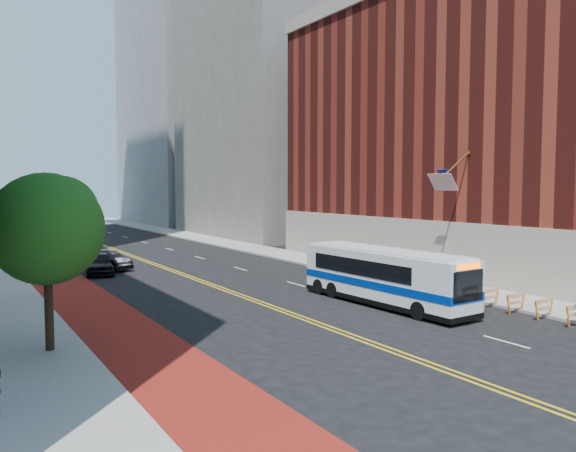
% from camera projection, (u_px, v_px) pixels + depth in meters
% --- Properties ---
extents(ground, '(160.00, 160.00, 0.00)m').
position_uv_depth(ground, '(384.00, 348.00, 22.04)').
color(ground, black).
rests_on(ground, ground).
extents(sidewalk_right, '(4.00, 140.00, 0.15)m').
position_uv_depth(sidewalk_right, '(270.00, 252.00, 53.79)').
color(sidewalk_right, gray).
rests_on(sidewalk_right, ground).
extents(bus_lane_paint, '(3.60, 140.00, 0.01)m').
position_uv_depth(bus_lane_paint, '(44.00, 269.00, 43.29)').
color(bus_lane_paint, maroon).
rests_on(bus_lane_paint, ground).
extents(center_line_inner, '(0.14, 140.00, 0.01)m').
position_uv_depth(center_line_inner, '(145.00, 261.00, 47.43)').
color(center_line_inner, gold).
rests_on(center_line_inner, ground).
extents(center_line_outer, '(0.14, 140.00, 0.01)m').
position_uv_depth(center_line_outer, '(149.00, 261.00, 47.62)').
color(center_line_outer, gold).
rests_on(center_line_outer, ground).
extents(lane_dashes, '(0.14, 98.20, 0.01)m').
position_uv_depth(lane_dashes, '(169.00, 249.00, 56.83)').
color(lane_dashes, silver).
rests_on(lane_dashes, ground).
extents(brick_building, '(18.73, 36.00, 22.00)m').
position_uv_depth(brick_building, '(499.00, 126.00, 42.93)').
color(brick_building, '#5C1914').
rests_on(brick_building, ground).
extents(midrise_right_near, '(18.00, 26.00, 40.00)m').
position_uv_depth(midrise_right_near, '(274.00, 82.00, 73.45)').
color(midrise_right_near, slate).
rests_on(midrise_right_near, ground).
extents(midrise_right_far, '(20.00, 28.00, 55.00)m').
position_uv_depth(midrise_right_far, '(194.00, 67.00, 98.93)').
color(midrise_right_far, gray).
rests_on(midrise_right_far, ground).
extents(construction_barriers, '(1.42, 10.91, 1.00)m').
position_uv_depth(construction_barriers, '(478.00, 293.00, 29.92)').
color(construction_barriers, orange).
rests_on(construction_barriers, ground).
extents(street_tree, '(4.20, 4.20, 6.70)m').
position_uv_depth(street_tree, '(48.00, 224.00, 20.95)').
color(street_tree, black).
rests_on(street_tree, sidewalk_left).
extents(transit_bus, '(2.87, 10.96, 2.99)m').
position_uv_depth(transit_bus, '(383.00, 276.00, 30.03)').
color(transit_bus, white).
rests_on(transit_bus, ground).
extents(car_a, '(2.79, 5.01, 1.61)m').
position_uv_depth(car_a, '(100.00, 263.00, 40.55)').
color(car_a, black).
rests_on(car_a, ground).
extents(car_b, '(3.10, 4.74, 1.47)m').
position_uv_depth(car_b, '(107.00, 260.00, 42.50)').
color(car_b, black).
rests_on(car_b, ground).
extents(car_c, '(3.21, 4.85, 1.30)m').
position_uv_depth(car_c, '(30.00, 247.00, 52.83)').
color(car_c, black).
rests_on(car_c, ground).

